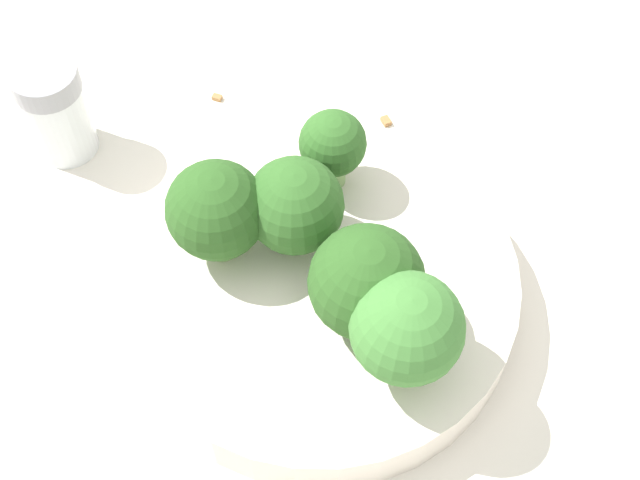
% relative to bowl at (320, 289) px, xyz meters
% --- Properties ---
extents(ground_plane, '(3.00, 3.00, 0.00)m').
position_rel_bowl_xyz_m(ground_plane, '(0.00, 0.00, -0.02)').
color(ground_plane, silver).
extents(bowl, '(0.20, 0.20, 0.03)m').
position_rel_bowl_xyz_m(bowl, '(0.00, 0.00, 0.00)').
color(bowl, silver).
rests_on(bowl, ground_plane).
extents(broccoli_floret_0, '(0.05, 0.05, 0.06)m').
position_rel_bowl_xyz_m(broccoli_floret_0, '(0.02, 0.02, 0.05)').
color(broccoli_floret_0, '#8EB770').
rests_on(broccoli_floret_0, bowl).
extents(broccoli_floret_1, '(0.05, 0.05, 0.06)m').
position_rel_bowl_xyz_m(broccoli_floret_1, '(0.00, 0.05, 0.05)').
color(broccoli_floret_1, '#7A9E5B').
rests_on(broccoli_floret_1, bowl).
extents(broccoli_floret_2, '(0.06, 0.06, 0.06)m').
position_rel_bowl_xyz_m(broccoli_floret_2, '(-0.02, -0.03, 0.05)').
color(broccoli_floret_2, '#8EB770').
rests_on(broccoli_floret_2, bowl).
extents(broccoli_floret_3, '(0.04, 0.04, 0.05)m').
position_rel_bowl_xyz_m(broccoli_floret_3, '(0.06, 0.01, 0.04)').
color(broccoli_floret_3, '#84AD66').
rests_on(broccoli_floret_3, bowl).
extents(broccoli_floret_4, '(0.05, 0.05, 0.06)m').
position_rel_bowl_xyz_m(broccoli_floret_4, '(-0.04, -0.05, 0.05)').
color(broccoli_floret_4, '#7A9E5B').
rests_on(broccoli_floret_4, bowl).
extents(pepper_shaker, '(0.04, 0.04, 0.06)m').
position_rel_bowl_xyz_m(pepper_shaker, '(0.06, 0.18, 0.02)').
color(pepper_shaker, silver).
rests_on(pepper_shaker, ground_plane).
extents(almond_crumb_0, '(0.01, 0.01, 0.01)m').
position_rel_bowl_xyz_m(almond_crumb_0, '(0.13, -0.00, -0.01)').
color(almond_crumb_0, olive).
rests_on(almond_crumb_0, ground_plane).
extents(almond_crumb_1, '(0.00, 0.01, 0.01)m').
position_rel_bowl_xyz_m(almond_crumb_1, '(0.12, 0.11, -0.01)').
color(almond_crumb_1, olive).
rests_on(almond_crumb_1, ground_plane).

